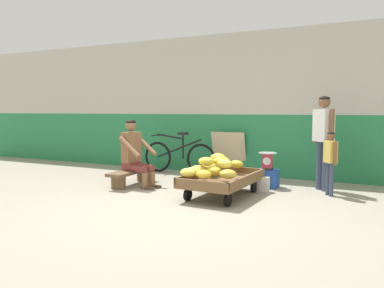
{
  "coord_description": "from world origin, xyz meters",
  "views": [
    {
      "loc": [
        2.34,
        -4.25,
        1.31
      ],
      "look_at": [
        -0.42,
        1.36,
        0.75
      ],
      "focal_mm": 35.75,
      "sensor_mm": 36.0,
      "label": 1
    }
  ],
  "objects_px": {
    "banana_cart": "(222,181)",
    "sign_board": "(229,153)",
    "bicycle_near_left": "(179,157)",
    "shopping_bag": "(263,184)",
    "low_bench": "(132,174)",
    "customer_adult": "(323,132)",
    "plastic_crate": "(267,178)",
    "vendor_seated": "(135,153)",
    "weighing_scale": "(268,161)",
    "customer_child": "(330,156)"
  },
  "relations": [
    {
      "from": "bicycle_near_left",
      "to": "customer_adult",
      "type": "bearing_deg",
      "value": -8.2
    },
    {
      "from": "vendor_seated",
      "to": "weighing_scale",
      "type": "height_order",
      "value": "vendor_seated"
    },
    {
      "from": "sign_board",
      "to": "customer_adult",
      "type": "height_order",
      "value": "customer_adult"
    },
    {
      "from": "weighing_scale",
      "to": "customer_adult",
      "type": "xyz_separation_m",
      "value": [
        0.87,
        0.15,
        0.5
      ]
    },
    {
      "from": "sign_board",
      "to": "bicycle_near_left",
      "type": "bearing_deg",
      "value": -159.21
    },
    {
      "from": "weighing_scale",
      "to": "customer_adult",
      "type": "relative_size",
      "value": 0.2
    },
    {
      "from": "weighing_scale",
      "to": "customer_child",
      "type": "bearing_deg",
      "value": -11.89
    },
    {
      "from": "banana_cart",
      "to": "customer_adult",
      "type": "xyz_separation_m",
      "value": [
        1.29,
        1.15,
        0.71
      ]
    },
    {
      "from": "sign_board",
      "to": "customer_child",
      "type": "distance_m",
      "value": 2.38
    },
    {
      "from": "low_bench",
      "to": "banana_cart",
      "type": "bearing_deg",
      "value": -3.97
    },
    {
      "from": "banana_cart",
      "to": "customer_adult",
      "type": "distance_m",
      "value": 1.87
    },
    {
      "from": "bicycle_near_left",
      "to": "customer_adult",
      "type": "relative_size",
      "value": 1.09
    },
    {
      "from": "low_bench",
      "to": "bicycle_near_left",
      "type": "xyz_separation_m",
      "value": [
        0.15,
        1.45,
        0.15
      ]
    },
    {
      "from": "weighing_scale",
      "to": "customer_adult",
      "type": "height_order",
      "value": "customer_adult"
    },
    {
      "from": "shopping_bag",
      "to": "customer_child",
      "type": "bearing_deg",
      "value": 10.11
    },
    {
      "from": "banana_cart",
      "to": "customer_adult",
      "type": "height_order",
      "value": "customer_adult"
    },
    {
      "from": "bicycle_near_left",
      "to": "customer_child",
      "type": "bearing_deg",
      "value": -14.49
    },
    {
      "from": "bicycle_near_left",
      "to": "plastic_crate",
      "type": "bearing_deg",
      "value": -15.76
    },
    {
      "from": "banana_cart",
      "to": "weighing_scale",
      "type": "xyz_separation_m",
      "value": [
        0.42,
        1.0,
        0.21
      ]
    },
    {
      "from": "plastic_crate",
      "to": "customer_child",
      "type": "distance_m",
      "value": 1.14
    },
    {
      "from": "plastic_crate",
      "to": "customer_child",
      "type": "bearing_deg",
      "value": -11.95
    },
    {
      "from": "low_bench",
      "to": "shopping_bag",
      "type": "xyz_separation_m",
      "value": [
        2.21,
        0.48,
        -0.08
      ]
    },
    {
      "from": "low_bench",
      "to": "weighing_scale",
      "type": "relative_size",
      "value": 3.68
    },
    {
      "from": "customer_adult",
      "to": "weighing_scale",
      "type": "bearing_deg",
      "value": -169.92
    },
    {
      "from": "low_bench",
      "to": "vendor_seated",
      "type": "distance_m",
      "value": 0.38
    },
    {
      "from": "banana_cart",
      "to": "plastic_crate",
      "type": "height_order",
      "value": "banana_cart"
    },
    {
      "from": "plastic_crate",
      "to": "low_bench",
      "type": "bearing_deg",
      "value": -157.94
    },
    {
      "from": "low_bench",
      "to": "sign_board",
      "type": "height_order",
      "value": "sign_board"
    },
    {
      "from": "banana_cart",
      "to": "sign_board",
      "type": "bearing_deg",
      "value": 107.83
    },
    {
      "from": "plastic_crate",
      "to": "customer_child",
      "type": "relative_size",
      "value": 0.37
    },
    {
      "from": "plastic_crate",
      "to": "weighing_scale",
      "type": "distance_m",
      "value": 0.3
    },
    {
      "from": "customer_adult",
      "to": "bicycle_near_left",
      "type": "bearing_deg",
      "value": 171.8
    },
    {
      "from": "weighing_scale",
      "to": "banana_cart",
      "type": "bearing_deg",
      "value": -112.95
    },
    {
      "from": "vendor_seated",
      "to": "plastic_crate",
      "type": "xyz_separation_m",
      "value": [
        2.08,
        0.89,
        -0.42
      ]
    },
    {
      "from": "weighing_scale",
      "to": "vendor_seated",
      "type": "bearing_deg",
      "value": -156.76
    },
    {
      "from": "bicycle_near_left",
      "to": "shopping_bag",
      "type": "relative_size",
      "value": 6.92
    },
    {
      "from": "vendor_seated",
      "to": "weighing_scale",
      "type": "distance_m",
      "value": 2.27
    },
    {
      "from": "banana_cart",
      "to": "low_bench",
      "type": "height_order",
      "value": "banana_cart"
    },
    {
      "from": "banana_cart",
      "to": "sign_board",
      "type": "height_order",
      "value": "sign_board"
    },
    {
      "from": "low_bench",
      "to": "customer_child",
      "type": "bearing_deg",
      "value": 11.69
    },
    {
      "from": "low_bench",
      "to": "weighing_scale",
      "type": "xyz_separation_m",
      "value": [
        2.17,
        0.88,
        0.25
      ]
    },
    {
      "from": "sign_board",
      "to": "customer_adult",
      "type": "relative_size",
      "value": 0.57
    },
    {
      "from": "banana_cart",
      "to": "shopping_bag",
      "type": "relative_size",
      "value": 6.19
    },
    {
      "from": "banana_cart",
      "to": "weighing_scale",
      "type": "relative_size",
      "value": 4.95
    },
    {
      "from": "bicycle_near_left",
      "to": "sign_board",
      "type": "xyz_separation_m",
      "value": [
        0.97,
        0.37,
        0.08
      ]
    },
    {
      "from": "sign_board",
      "to": "customer_child",
      "type": "bearing_deg",
      "value": -29.1
    },
    {
      "from": "customer_adult",
      "to": "shopping_bag",
      "type": "xyz_separation_m",
      "value": [
        -0.83,
        -0.55,
        -0.83
      ]
    },
    {
      "from": "weighing_scale",
      "to": "bicycle_near_left",
      "type": "xyz_separation_m",
      "value": [
        -2.01,
        0.57,
        -0.1
      ]
    },
    {
      "from": "plastic_crate",
      "to": "shopping_bag",
      "type": "distance_m",
      "value": 0.4
    },
    {
      "from": "vendor_seated",
      "to": "shopping_bag",
      "type": "relative_size",
      "value": 4.75
    }
  ]
}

